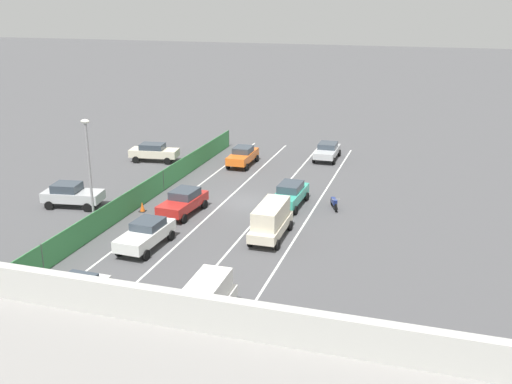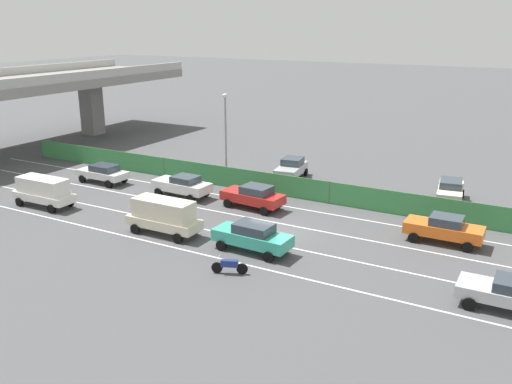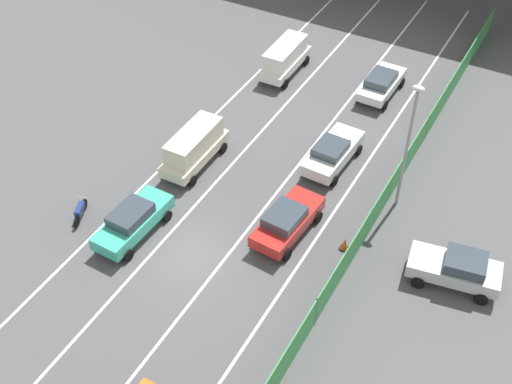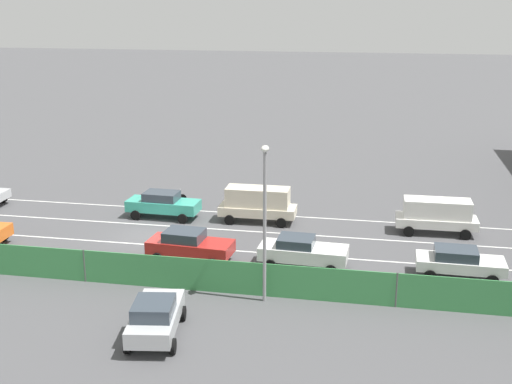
% 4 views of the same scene
% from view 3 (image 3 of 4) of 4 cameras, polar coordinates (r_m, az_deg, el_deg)
% --- Properties ---
extents(ground_plane, '(300.00, 300.00, 0.00)m').
position_cam_3_polar(ground_plane, '(33.38, -5.68, -5.32)').
color(ground_plane, '#4C4C4F').
extents(lane_line_left_edge, '(0.14, 49.79, 0.01)m').
position_cam_3_polar(lane_line_left_edge, '(39.64, -6.33, 3.81)').
color(lane_line_left_edge, silver).
rests_on(lane_line_left_edge, ground).
extents(lane_line_mid_left, '(0.14, 49.79, 0.01)m').
position_cam_3_polar(lane_line_mid_left, '(38.17, -2.14, 2.30)').
color(lane_line_mid_left, silver).
rests_on(lane_line_mid_left, ground).
extents(lane_line_mid_right, '(0.14, 49.79, 0.01)m').
position_cam_3_polar(lane_line_mid_right, '(36.95, 2.35, 0.68)').
color(lane_line_mid_right, silver).
rests_on(lane_line_mid_right, ground).
extents(lane_line_right_edge, '(0.14, 49.79, 0.01)m').
position_cam_3_polar(lane_line_right_edge, '(36.01, 7.10, -1.05)').
color(lane_line_right_edge, silver).
rests_on(lane_line_right_edge, ground).
extents(green_fence, '(0.10, 45.89, 1.67)m').
position_cam_3_polar(green_fence, '(34.98, 10.44, -1.24)').
color(green_fence, '#3D8E4C').
rests_on(green_fence, ground).
extents(car_van_cream, '(1.97, 4.86, 2.26)m').
position_cam_3_polar(car_van_cream, '(37.62, -5.30, 3.92)').
color(car_van_cream, beige).
rests_on(car_van_cream, ground).
extents(car_sedan_white, '(2.18, 4.70, 1.66)m').
position_cam_3_polar(car_sedan_white, '(37.84, 6.55, 3.39)').
color(car_sedan_white, white).
rests_on(car_sedan_white, ground).
extents(car_taxi_teal, '(2.06, 4.72, 1.72)m').
position_cam_3_polar(car_taxi_teal, '(34.08, -10.47, -2.41)').
color(car_taxi_teal, teal).
rests_on(car_taxi_teal, ground).
extents(car_hatchback_white, '(2.05, 4.40, 1.56)m').
position_cam_3_polar(car_hatchback_white, '(44.06, 10.65, 9.11)').
color(car_hatchback_white, silver).
rests_on(car_hatchback_white, ground).
extents(car_sedan_red, '(2.31, 4.69, 1.70)m').
position_cam_3_polar(car_sedan_red, '(33.57, 2.67, -2.46)').
color(car_sedan_red, red).
rests_on(car_sedan_red, ground).
extents(car_van_white, '(1.98, 4.83, 2.14)m').
position_cam_3_polar(car_van_white, '(45.41, 2.49, 11.44)').
color(car_van_white, silver).
rests_on(car_van_white, ground).
extents(motorcycle, '(0.91, 1.84, 0.93)m').
position_cam_3_polar(motorcycle, '(35.90, -14.79, -1.58)').
color(motorcycle, black).
rests_on(motorcycle, ground).
extents(parked_wagon_silver, '(4.48, 2.56, 1.75)m').
position_cam_3_polar(parked_wagon_silver, '(32.74, 16.74, -6.24)').
color(parked_wagon_silver, '#B2B5B7').
rests_on(parked_wagon_silver, ground).
extents(street_lamp, '(0.60, 0.36, 7.45)m').
position_cam_3_polar(street_lamp, '(33.73, 12.93, 4.63)').
color(street_lamp, gray).
rests_on(street_lamp, ground).
extents(traffic_cone, '(0.47, 0.47, 0.73)m').
position_cam_3_polar(traffic_cone, '(33.52, 7.57, -4.42)').
color(traffic_cone, orange).
rests_on(traffic_cone, ground).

